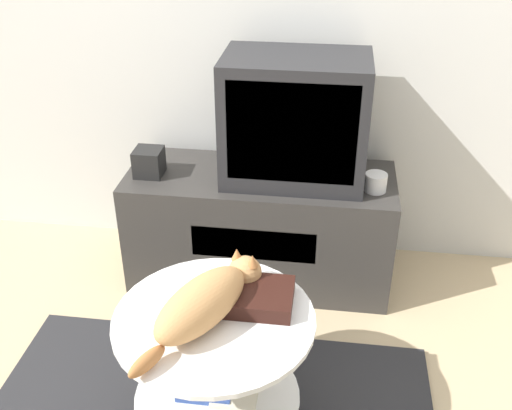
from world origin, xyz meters
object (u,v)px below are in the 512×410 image
Objects in this scene: speaker at (149,162)px; dvd_box at (257,297)px; tv at (295,119)px; cat at (207,300)px.

dvd_box is at bearing -53.83° from speaker.
tv is 0.88m from dvd_box.
speaker is 0.23× the size of cat.
speaker is 0.53× the size of dvd_box.
tv reaches higher than cat.
tv is at bearing 6.08° from speaker.
speaker reaches higher than dvd_box.
tv is 4.96× the size of speaker.
dvd_box is (-0.04, -0.84, -0.24)m from tv.
dvd_box is at bearing -92.87° from tv.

